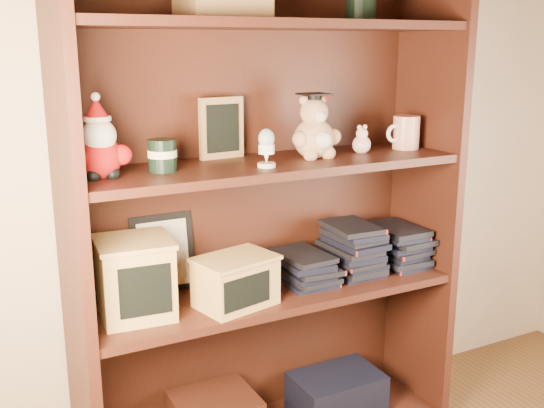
{
  "coord_description": "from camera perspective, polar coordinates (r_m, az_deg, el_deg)",
  "views": [
    {
      "loc": [
        -0.84,
        -0.33,
        1.29
      ],
      "look_at": [
        0.01,
        1.3,
        0.82
      ],
      "focal_mm": 42.0,
      "sensor_mm": 36.0,
      "label": 1
    }
  ],
  "objects": [
    {
      "name": "treats_box",
      "position": [
        1.8,
        -12.17,
        -6.44
      ],
      "size": [
        0.22,
        0.22,
        0.22
      ],
      "color": "tan",
      "rests_on": "shelf_lower"
    },
    {
      "name": "santa_plush",
      "position": [
        1.68,
        -15.22,
        5.02
      ],
      "size": [
        0.16,
        0.11,
        0.23
      ],
      "color": "#A50F0F",
      "rests_on": "shelf_upper"
    },
    {
      "name": "chalkboard_plaque",
      "position": [
        1.92,
        -4.55,
        6.72
      ],
      "size": [
        0.14,
        0.08,
        0.18
      ],
      "color": "#9E7547",
      "rests_on": "shelf_upper"
    },
    {
      "name": "grad_teddy_bear",
      "position": [
        1.92,
        3.86,
        6.39
      ],
      "size": [
        0.16,
        0.14,
        0.2
      ],
      "color": "tan",
      "rests_on": "shelf_upper"
    },
    {
      "name": "book_stack_left",
      "position": [
        2.02,
        3.0,
        -5.73
      ],
      "size": [
        0.14,
        0.2,
        0.1
      ],
      "color": "black",
      "rests_on": "shelf_lower"
    },
    {
      "name": "egg_cup",
      "position": [
        1.77,
        -0.5,
        5.18
      ],
      "size": [
        0.05,
        0.05,
        0.11
      ],
      "color": "white",
      "rests_on": "shelf_upper"
    },
    {
      "name": "book_stack_right",
      "position": [
        2.21,
        11.17,
        -3.76
      ],
      "size": [
        0.14,
        0.2,
        0.13
      ],
      "color": "black",
      "rests_on": "shelf_lower"
    },
    {
      "name": "pink_figurine",
      "position": [
        2.03,
        8.04,
        5.53
      ],
      "size": [
        0.06,
        0.06,
        0.09
      ],
      "color": "beige",
      "rests_on": "shelf_upper"
    },
    {
      "name": "pencils_box",
      "position": [
        1.84,
        -3.27,
        -6.89
      ],
      "size": [
        0.25,
        0.21,
        0.15
      ],
      "color": "tan",
      "rests_on": "shelf_lower"
    },
    {
      "name": "shelf_upper",
      "position": [
        1.87,
        0.0,
        3.48
      ],
      "size": [
        1.14,
        0.33,
        0.02
      ],
      "color": "#3D1A11",
      "rests_on": "ground"
    },
    {
      "name": "shelf_lower",
      "position": [
        1.99,
        0.0,
        -7.92
      ],
      "size": [
        1.14,
        0.33,
        0.02
      ],
      "color": "#3D1A11",
      "rests_on": "ground"
    },
    {
      "name": "teachers_tin",
      "position": [
        1.74,
        -9.8,
        4.34
      ],
      "size": [
        0.08,
        0.08,
        0.09
      ],
      "color": "black",
      "rests_on": "shelf_upper"
    },
    {
      "name": "bookcase",
      "position": [
        1.95,
        -0.75,
        -0.86
      ],
      "size": [
        1.2,
        0.35,
        1.6
      ],
      "color": "#3D1A11",
      "rests_on": "ground"
    },
    {
      "name": "certificate_frame",
      "position": [
        1.96,
        -9.75,
        -4.38
      ],
      "size": [
        0.19,
        0.05,
        0.24
      ],
      "color": "black",
      "rests_on": "shelf_lower"
    },
    {
      "name": "teacher_mug",
      "position": [
        2.13,
        11.87,
        6.3
      ],
      "size": [
        0.12,
        0.09,
        0.11
      ],
      "color": "silver",
      "rests_on": "shelf_upper"
    },
    {
      "name": "book_stack_mid",
      "position": [
        2.1,
        7.17,
        -4.11
      ],
      "size": [
        0.14,
        0.2,
        0.16
      ],
      "color": "black",
      "rests_on": "shelf_lower"
    }
  ]
}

